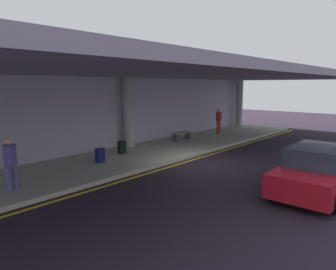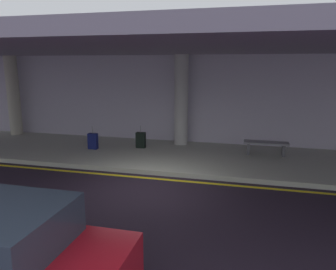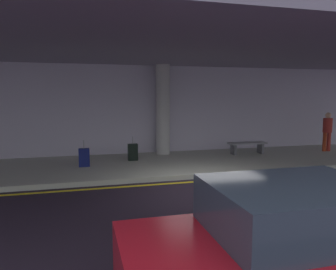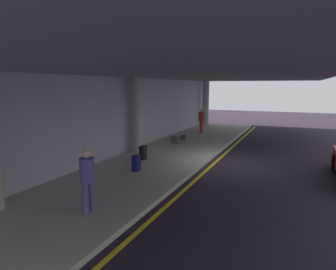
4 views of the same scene
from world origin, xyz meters
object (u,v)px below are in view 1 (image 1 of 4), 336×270
object	(u,v)px
person_waiting_for_ride	(10,160)
suitcase_upright_primary	(122,147)
bench_metal	(182,134)
traveler_with_luggage	(219,119)
support_column_center	(239,103)
support_column_left_mid	(129,113)
suitcase_upright_secondary	(100,155)
car_red	(318,171)

from	to	relation	value
person_waiting_for_ride	suitcase_upright_primary	xyz separation A→B (m)	(5.73, 1.41, -0.65)
bench_metal	traveler_with_luggage	bearing A→B (deg)	-3.99
support_column_center	suitcase_upright_primary	xyz separation A→B (m)	(-13.41, -1.04, -1.51)
traveler_with_luggage	support_column_center	bearing A→B (deg)	83.32
support_column_left_mid	support_column_center	xyz separation A→B (m)	(12.00, 0.00, 0.00)
support_column_left_mid	support_column_center	distance (m)	12.00
support_column_left_mid	traveler_with_luggage	xyz separation A→B (m)	(7.06, -1.15, -0.86)
support_column_left_mid	suitcase_upright_secondary	distance (m)	3.90
support_column_center	suitcase_upright_secondary	size ratio (longest dim) A/B	4.06
support_column_left_mid	suitcase_upright_primary	xyz separation A→B (m)	(-1.41, -1.04, -1.51)
support_column_center	traveler_with_luggage	distance (m)	5.14
car_red	suitcase_upright_secondary	distance (m)	8.33
support_column_left_mid	suitcase_upright_primary	distance (m)	2.32
support_column_left_mid	suitcase_upright_primary	world-z (taller)	support_column_left_mid
traveler_with_luggage	bench_metal	size ratio (longest dim) A/B	1.05
traveler_with_luggage	bench_metal	bearing A→B (deg)	-113.79
traveler_with_luggage	person_waiting_for_ride	distance (m)	14.27
support_column_left_mid	bench_metal	xyz separation A→B (m)	(3.38, -0.89, -1.47)
traveler_with_luggage	bench_metal	world-z (taller)	traveler_with_luggage
suitcase_upright_primary	bench_metal	xyz separation A→B (m)	(4.79, 0.15, 0.04)
support_column_center	traveler_with_luggage	world-z (taller)	support_column_center
traveler_with_luggage	suitcase_upright_secondary	size ratio (longest dim) A/B	1.87
suitcase_upright_secondary	bench_metal	world-z (taller)	suitcase_upright_secondary
car_red	suitcase_upright_secondary	size ratio (longest dim) A/B	4.56
car_red	traveler_with_luggage	world-z (taller)	traveler_with_luggage
car_red	suitcase_upright_secondary	xyz separation A→B (m)	(-2.41, 7.97, -0.25)
support_column_left_mid	suitcase_upright_secondary	bearing A→B (deg)	-152.30
traveler_with_luggage	suitcase_upright_primary	world-z (taller)	traveler_with_luggage
suitcase_upright_secondary	bench_metal	xyz separation A→B (m)	(6.56, 0.78, 0.04)
car_red	bench_metal	bearing A→B (deg)	-112.43
support_column_center	suitcase_upright_secondary	xyz separation A→B (m)	(-15.18, -1.67, -1.51)
car_red	suitcase_upright_primary	world-z (taller)	car_red
traveler_with_luggage	person_waiting_for_ride	size ratio (longest dim) A/B	1.00
support_column_center	person_waiting_for_ride	xyz separation A→B (m)	(-19.15, -2.45, -0.86)
support_column_center	suitcase_upright_secondary	distance (m)	15.35
traveler_with_luggage	person_waiting_for_ride	xyz separation A→B (m)	(-14.21, -1.30, 0.00)
suitcase_upright_primary	bench_metal	size ratio (longest dim) A/B	0.56
car_red	support_column_center	bearing A→B (deg)	-140.00
suitcase_upright_secondary	support_column_left_mid	bearing A→B (deg)	30.21
bench_metal	suitcase_upright_primary	bearing A→B (deg)	-178.25
car_red	person_waiting_for_ride	world-z (taller)	person_waiting_for_ride
support_column_center	suitcase_upright_primary	world-z (taller)	support_column_center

